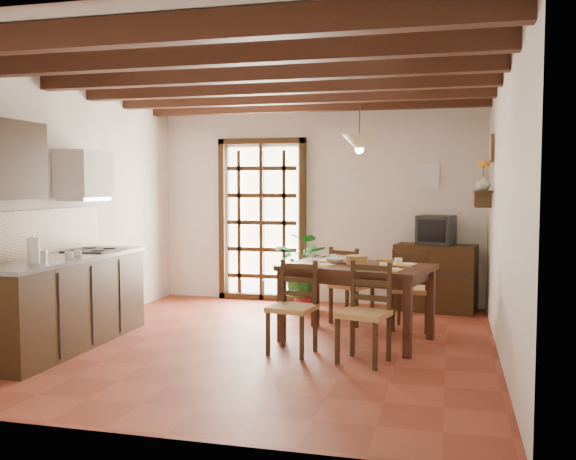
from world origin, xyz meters
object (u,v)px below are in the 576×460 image
(dining_table, at_px, (357,275))
(chair_near_left, at_px, (293,324))
(pendant_lamp, at_px, (359,142))
(chair_far_left, at_px, (351,299))
(potted_plant, at_px, (306,267))
(chair_near_right, at_px, (364,332))
(sideboard, at_px, (435,278))
(kitchen_counter, at_px, (65,301))
(chair_far_right, at_px, (412,304))
(crt_tv, at_px, (436,230))

(dining_table, relative_size, chair_near_left, 1.85)
(pendant_lamp, bearing_deg, dining_table, -90.00)
(chair_far_left, height_order, potted_plant, potted_plant)
(chair_near_right, height_order, chair_far_left, chair_near_right)
(sideboard, height_order, pendant_lamp, pendant_lamp)
(kitchen_counter, xyz_separation_m, potted_plant, (1.92, 2.45, 0.10))
(chair_near_right, bearing_deg, chair_far_right, 91.48)
(chair_far_right, bearing_deg, chair_far_left, -7.49)
(chair_far_right, bearing_deg, pendant_lamp, 51.62)
(chair_far_left, distance_m, crt_tv, 1.58)
(dining_table, distance_m, potted_plant, 1.70)
(sideboard, bearing_deg, chair_near_right, -92.87)
(dining_table, xyz_separation_m, sideboard, (0.76, 1.83, -0.27))
(chair_near_right, bearing_deg, potted_plant, 129.97)
(crt_tv, distance_m, pendant_lamp, 2.14)
(chair_far_left, relative_size, crt_tv, 1.75)
(crt_tv, relative_size, potted_plant, 0.24)
(potted_plant, xyz_separation_m, pendant_lamp, (0.88, -1.35, 1.51))
(chair_far_right, relative_size, potted_plant, 0.42)
(chair_far_left, bearing_deg, potted_plant, -17.29)
(dining_table, xyz_separation_m, chair_far_left, (-0.19, 0.82, -0.41))
(kitchen_counter, distance_m, chair_near_left, 2.30)
(dining_table, height_order, chair_far_right, chair_far_right)
(pendant_lamp, bearing_deg, chair_near_left, -125.45)
(chair_near_right, distance_m, chair_far_left, 1.68)
(crt_tv, height_order, potted_plant, potted_plant)
(potted_plant, height_order, pendant_lamp, pendant_lamp)
(chair_near_right, bearing_deg, crt_tv, 92.68)
(kitchen_counter, xyz_separation_m, sideboard, (3.56, 2.83, -0.04))
(pendant_lamp, bearing_deg, chair_far_left, 104.57)
(pendant_lamp, bearing_deg, chair_far_right, 45.74)
(dining_table, height_order, chair_far_left, chair_far_left)
(chair_far_left, distance_m, chair_far_right, 0.74)
(dining_table, distance_m, crt_tv, 2.01)
(chair_far_right, xyz_separation_m, sideboard, (0.22, 1.18, 0.14))
(dining_table, bearing_deg, chair_near_right, -63.94)
(chair_near_left, bearing_deg, chair_far_left, 87.11)
(crt_tv, bearing_deg, sideboard, 104.63)
(chair_near_left, distance_m, chair_far_left, 1.51)
(chair_near_left, xyz_separation_m, chair_far_left, (0.35, 1.47, 0.01))
(chair_far_left, distance_m, pendant_lamp, 1.94)
(dining_table, height_order, chair_near_left, chair_near_left)
(chair_far_right, xyz_separation_m, pendant_lamp, (-0.53, -0.55, 1.79))
(potted_plant, bearing_deg, chair_far_right, -29.65)
(kitchen_counter, xyz_separation_m, chair_far_left, (2.61, 1.82, -0.19))
(sideboard, bearing_deg, pendant_lamp, -104.31)
(potted_plant, bearing_deg, kitchen_counter, -128.14)
(chair_far_right, distance_m, potted_plant, 1.65)
(chair_near_left, bearing_deg, kitchen_counter, -160.92)
(chair_near_left, bearing_deg, chair_near_right, -2.94)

